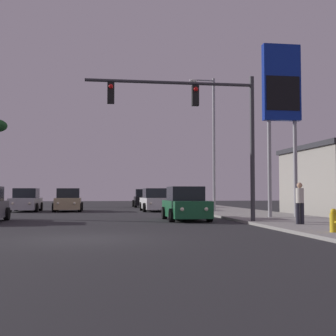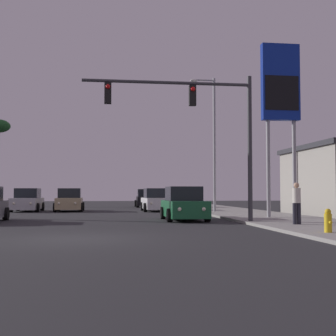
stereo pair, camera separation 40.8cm
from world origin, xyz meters
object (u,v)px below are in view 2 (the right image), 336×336
car_black (146,199)px  pedestrian_on_sidewalk (297,201)px  street_lamp (212,137)px  car_tan (70,201)px  fire_hydrant (328,221)px  car_silver (27,201)px  gas_station_sign (280,92)px  traffic_light_mast (202,117)px  car_white (156,201)px  car_green (184,205)px

car_black → pedestrian_on_sidewalk: size_ratio=2.60×
pedestrian_on_sidewalk → street_lamp: bearing=92.3°
car_tan → fire_hydrant: 23.16m
street_lamp → car_silver: bearing=160.6°
car_silver → pedestrian_on_sidewalk: pedestrian_on_sidewalk is taller
pedestrian_on_sidewalk → car_black: bearing=98.5°
fire_hydrant → gas_station_sign: bearing=77.8°
car_tan → fire_hydrant: (9.73, -21.01, -0.27)m
street_lamp → fire_hydrant: 17.15m
traffic_light_mast → car_silver: bearing=123.4°
street_lamp → traffic_light_mast: bearing=-105.2°
car_black → car_silver: bearing=44.5°
car_black → pedestrian_on_sidewalk: pedestrian_on_sidewalk is taller
street_lamp → fire_hydrant: size_ratio=11.84×
car_tan → car_black: same height
car_white → fire_hydrant: (3.41, -20.08, -0.27)m
car_green → gas_station_sign: gas_station_sign is taller
car_white → street_lamp: street_lamp is taller
gas_station_sign → street_lamp: bearing=103.9°
traffic_light_mast → car_green: bearing=97.0°
car_silver → gas_station_sign: (14.66, -12.11, 5.86)m
pedestrian_on_sidewalk → gas_station_sign: bearing=75.1°
car_white → car_black: same height
car_silver → pedestrian_on_sidewalk: size_ratio=2.59×
gas_station_sign → car_black: bearing=104.1°
car_white → car_black: size_ratio=1.00×
car_silver → traffic_light_mast: 18.44m
car_green → traffic_light_mast: (0.35, -2.89, 3.98)m
car_green → traffic_light_mast: traffic_light_mast is taller
car_white → traffic_light_mast: size_ratio=0.58×
pedestrian_on_sidewalk → traffic_light_mast: bearing=146.7°
street_lamp → pedestrian_on_sidewalk: 13.38m
car_green → traffic_light_mast: size_ratio=0.57×
car_white → fire_hydrant: size_ratio=5.71×
car_tan → fire_hydrant: bearing=113.6°
car_white → pedestrian_on_sidewalk: (3.96, -16.31, 0.27)m
car_green → car_white: bearing=-89.4°
car_white → pedestrian_on_sidewalk: 16.78m
car_black → fire_hydrant: bearing=98.2°
car_silver → traffic_light_mast: traffic_light_mast is taller
street_lamp → car_tan: bearing=155.3°
street_lamp → fire_hydrant: bearing=-90.1°
car_silver → street_lamp: size_ratio=0.48×
traffic_light_mast → gas_station_sign: 5.88m
fire_hydrant → car_black: bearing=96.4°
gas_station_sign → pedestrian_on_sidewalk: gas_station_sign is taller
car_tan → traffic_light_mast: size_ratio=0.57×
car_tan → car_green: bearing=117.1°
fire_hydrant → pedestrian_on_sidewalk: pedestrian_on_sidewalk is taller
car_black → car_green: same height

